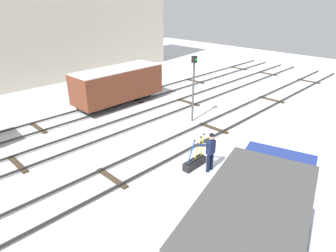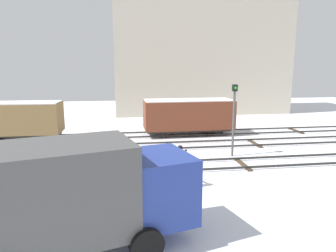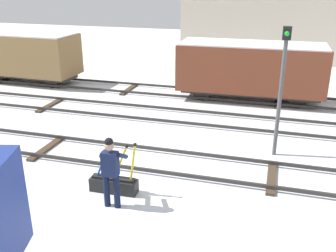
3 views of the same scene
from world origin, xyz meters
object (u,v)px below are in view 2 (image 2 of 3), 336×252
(switch_lever_frame, at_px, (172,177))
(freight_car_near_switch, at_px, (188,115))
(freight_car_far_end, at_px, (21,119))
(signal_post, at_px, (234,113))
(rail_worker, at_px, (180,164))
(delivery_truck, at_px, (77,193))

(switch_lever_frame, height_order, freight_car_near_switch, freight_car_near_switch)
(switch_lever_frame, distance_m, freight_car_far_end, 12.54)
(signal_post, distance_m, freight_car_near_switch, 5.81)
(signal_post, bearing_deg, rail_worker, -132.12)
(signal_post, height_order, freight_car_near_switch, signal_post)
(rail_worker, relative_size, signal_post, 0.46)
(delivery_truck, bearing_deg, freight_car_near_switch, 51.44)
(freight_car_near_switch, bearing_deg, freight_car_far_end, 179.06)
(switch_lever_frame, xyz_separation_m, freight_car_near_switch, (2.62, 9.03, 1.20))
(rail_worker, bearing_deg, signal_post, 46.47)
(switch_lever_frame, height_order, signal_post, signal_post)
(freight_car_far_end, bearing_deg, rail_worker, -45.53)
(signal_post, bearing_deg, freight_car_near_switch, 102.97)
(rail_worker, xyz_separation_m, freight_car_near_switch, (2.39, 9.66, 0.42))
(switch_lever_frame, relative_size, signal_post, 0.37)
(signal_post, relative_size, freight_car_far_end, 0.77)
(switch_lever_frame, bearing_deg, signal_post, 39.99)
(rail_worker, relative_size, freight_car_far_end, 0.35)
(switch_lever_frame, relative_size, delivery_truck, 0.23)
(switch_lever_frame, height_order, rail_worker, rail_worker)
(freight_car_far_end, bearing_deg, freight_car_near_switch, 1.99)
(rail_worker, distance_m, freight_car_far_end, 13.10)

